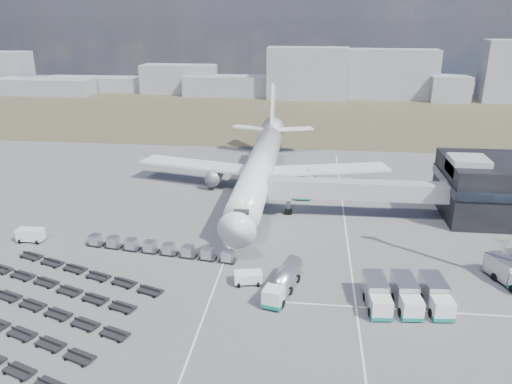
# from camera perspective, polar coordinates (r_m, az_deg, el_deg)

# --- Properties ---
(ground) EXTENTS (420.00, 420.00, 0.00)m
(ground) POSITION_cam_1_polar(r_m,az_deg,el_deg) (70.69, -2.29, -8.66)
(ground) COLOR #565659
(ground) RESTS_ON ground
(grass_strip) EXTENTS (420.00, 90.00, 0.01)m
(grass_strip) POSITION_cam_1_polar(r_m,az_deg,el_deg) (174.86, 3.25, 8.78)
(grass_strip) COLOR #444129
(grass_strip) RESTS_ON ground
(lane_markings) EXTENTS (47.12, 110.00, 0.01)m
(lane_markings) POSITION_cam_1_polar(r_m,az_deg,el_deg) (72.64, 5.79, -7.92)
(lane_markings) COLOR silver
(lane_markings) RESTS_ON ground
(jet_bridge) EXTENTS (30.30, 3.80, 7.05)m
(jet_bridge) POSITION_cam_1_polar(r_m,az_deg,el_deg) (86.83, 10.18, 0.27)
(jet_bridge) COLOR #939399
(jet_bridge) RESTS_ON ground
(airliner) EXTENTS (51.59, 64.53, 17.62)m
(airliner) POSITION_cam_1_polar(r_m,az_deg,el_deg) (98.40, 0.53, 3.10)
(airliner) COLOR white
(airliner) RESTS_ON ground
(skyline) EXTENTS (295.40, 25.64, 23.61)m
(skyline) POSITION_cam_1_polar(r_m,az_deg,el_deg) (212.16, 6.75, 12.94)
(skyline) COLOR gray
(skyline) RESTS_ON ground
(fuel_tanker) EXTENTS (4.79, 9.86, 3.09)m
(fuel_tanker) POSITION_cam_1_polar(r_m,az_deg,el_deg) (64.40, 3.10, -10.18)
(fuel_tanker) COLOR white
(fuel_tanker) RESTS_ON ground
(pushback_tug) EXTENTS (3.99, 2.75, 1.61)m
(pushback_tug) POSITION_cam_1_polar(r_m,az_deg,el_deg) (66.58, -0.91, -9.80)
(pushback_tug) COLOR white
(pushback_tug) RESTS_ON ground
(utility_van) EXTENTS (4.02, 1.87, 2.16)m
(utility_van) POSITION_cam_1_polar(r_m,az_deg,el_deg) (85.27, -24.37, -4.53)
(utility_van) COLOR white
(utility_van) RESTS_ON ground
(catering_truck) EXTENTS (3.08, 7.07, 3.20)m
(catering_truck) POSITION_cam_1_polar(r_m,az_deg,el_deg) (97.38, 5.45, 0.56)
(catering_truck) COLOR white
(catering_truck) RESTS_ON ground
(service_trucks_near) EXTENTS (10.25, 8.11, 2.93)m
(service_trucks_near) POSITION_cam_1_polar(r_m,az_deg,el_deg) (64.16, 16.79, -11.17)
(service_trucks_near) COLOR white
(service_trucks_near) RESTS_ON ground
(uld_row) EXTENTS (23.58, 4.87, 1.60)m
(uld_row) POSITION_cam_1_polar(r_m,az_deg,el_deg) (75.46, -11.01, -6.28)
(uld_row) COLOR black
(uld_row) RESTS_ON ground
(baggage_dollies) EXTENTS (34.48, 32.22, 0.77)m
(baggage_dollies) POSITION_cam_1_polar(r_m,az_deg,el_deg) (66.77, -26.33, -12.43)
(baggage_dollies) COLOR black
(baggage_dollies) RESTS_ON ground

